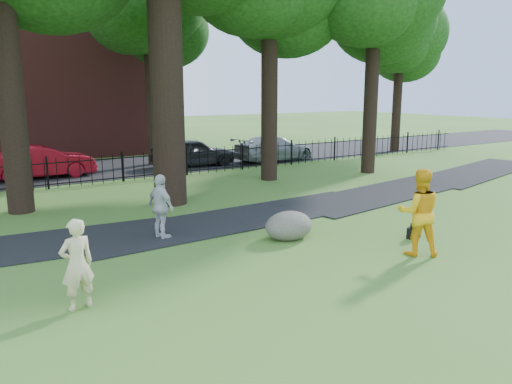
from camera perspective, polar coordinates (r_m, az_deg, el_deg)
ground at (r=11.60m, az=4.50°, el=-7.78°), size 120.00×120.00×0.00m
footpath at (r=15.21m, az=-1.51°, el=-3.03°), size 36.07×3.85×0.03m
street at (r=25.82m, az=-17.77°, el=2.49°), size 80.00×7.00×0.02m
iron_fence at (r=21.94m, az=-15.02°, el=2.70°), size 44.00×0.04×1.20m
woman at (r=9.41m, az=-19.78°, el=-7.78°), size 0.66×0.49×1.66m
man at (r=12.28m, az=18.12°, el=-2.23°), size 1.27×1.23×2.06m
pedestrian at (r=13.18m, az=-10.80°, el=-1.69°), size 0.64×1.07×1.71m
boulder at (r=13.14m, az=3.77°, el=-3.65°), size 1.63×1.47×0.78m
backpack at (r=13.83m, az=17.58°, el=-4.44°), size 0.46×0.37×0.30m
red_bag at (r=14.36m, az=4.87°, el=-3.46°), size 0.41×0.33×0.24m
red_sedan at (r=23.96m, az=-23.30°, el=3.20°), size 4.45×1.58×1.46m
grey_car at (r=25.64m, az=-7.17°, el=4.51°), size 4.33×2.01×1.44m
silver_car at (r=27.38m, az=2.08°, el=4.98°), size 4.86×2.27×1.37m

